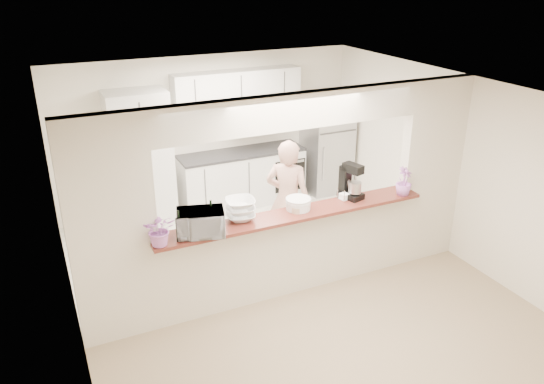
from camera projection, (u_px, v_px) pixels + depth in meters
floor at (291, 290)px, 6.68m from camera, size 6.00×6.00×0.00m
tile_overlay at (244, 237)px, 7.97m from camera, size 5.00×2.90×0.01m
partition at (292, 181)px, 6.10m from camera, size 5.00×0.15×2.50m
bar_counter at (291, 250)px, 6.45m from camera, size 3.40×0.38×1.09m
kitchen_cabinets at (204, 155)px, 8.49m from camera, size 3.15×0.62×2.25m
refrigerator at (327, 145)px, 9.35m from camera, size 0.75×0.70×1.70m
flower_left at (160, 229)px, 5.43m from camera, size 0.38×0.35×0.36m
wine_bottle_a at (179, 229)px, 5.53m from camera, size 0.07×0.07×0.35m
wine_bottle_b at (211, 217)px, 5.80m from camera, size 0.07×0.07×0.34m
toaster_oven at (201, 223)px, 5.67m from camera, size 0.57×0.46×0.28m
serving_bowls at (240, 210)px, 6.00m from camera, size 0.39×0.39×0.25m
plate_stack_a at (298, 204)px, 6.29m from camera, size 0.30×0.30×0.14m
plate_stack_b at (298, 205)px, 6.30m from camera, size 0.30×0.30×0.11m
red_bowl at (298, 205)px, 6.35m from camera, size 0.14×0.14×0.06m
tan_bowl at (297, 209)px, 6.23m from camera, size 0.15×0.15×0.07m
utensil_caddy at (348, 191)px, 6.57m from camera, size 0.27×0.18×0.23m
stand_mixer at (351, 182)px, 6.56m from camera, size 0.27×0.34×0.45m
flower_right at (404, 181)px, 6.64m from camera, size 0.27×0.27×0.36m
person at (288, 200)px, 7.15m from camera, size 0.72×0.71×1.69m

